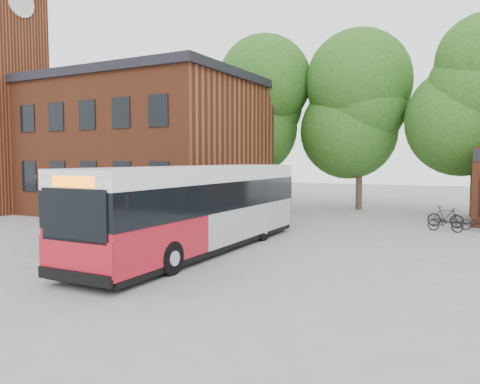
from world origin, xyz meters
The scene contains 11 objects.
ground centered at (0.00, 0.00, 0.00)m, with size 100.00×100.00×0.00m, color gray.
station_building centered at (-13.00, 9.00, 4.25)m, with size 18.40×10.40×8.50m, color brown, non-canonical shape.
clock_tower centered at (-19.00, 5.00, 9.10)m, with size 5.20×5.20×18.20m, color brown, non-canonical shape.
bus_shelter centered at (-4.50, -1.00, 1.45)m, with size 3.60×7.00×2.90m, color black, non-canonical shape.
tree_0 centered at (-6.00, 16.00, 5.50)m, with size 7.92×7.92×11.00m, color #214F15, non-canonical shape.
tree_1 centered at (1.00, 17.00, 5.20)m, with size 7.92×7.92×10.40m, color #214F15, non-canonical shape.
tree_2 centered at (8.00, 16.00, 5.50)m, with size 7.92×7.92×11.00m, color #214F15, non-canonical shape.
city_bus centered at (-0.70, -0.16, 1.57)m, with size 2.64×12.37×3.14m, color #B11422, non-canonical shape.
bicycle_0 centered at (6.99, 9.11, 0.43)m, with size 0.57×1.63×0.86m, color black.
bicycle_1 centered at (6.88, 10.63, 0.53)m, with size 0.50×1.76×1.06m, color black.
bicycle_2 centered at (8.32, 10.01, 0.41)m, with size 0.55×1.57×0.82m, color black.
Camera 1 is at (8.64, -14.69, 3.40)m, focal length 35.00 mm.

